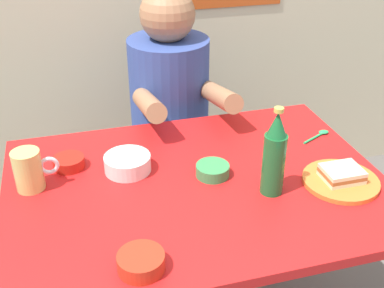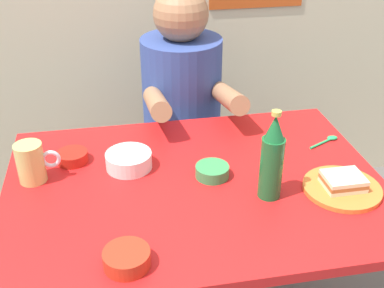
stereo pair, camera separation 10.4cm
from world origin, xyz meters
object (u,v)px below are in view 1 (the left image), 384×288
(beer_mug, at_px, (29,170))
(beer_bottle, at_px, (274,155))
(stool, at_px, (171,175))
(dining_table, at_px, (196,207))
(sandwich, at_px, (342,174))
(person_seated, at_px, (170,90))
(plate_orange, at_px, (340,181))
(sauce_bowl_chili, at_px, (141,261))

(beer_mug, distance_m, beer_bottle, 0.68)
(stool, bearing_deg, dining_table, -95.90)
(sandwich, bearing_deg, person_seated, 114.64)
(person_seated, distance_m, beer_bottle, 0.74)
(stool, bearing_deg, beer_mug, -134.65)
(dining_table, distance_m, person_seated, 0.63)
(stool, relative_size, beer_mug, 3.57)
(plate_orange, bearing_deg, beer_bottle, 175.77)
(sandwich, xyz_separation_m, beer_mug, (-0.86, 0.21, 0.03))
(sauce_bowl_chili, bearing_deg, plate_orange, 16.69)
(stool, xyz_separation_m, beer_bottle, (0.13, -0.73, 0.51))
(stool, relative_size, sauce_bowl_chili, 4.09)
(plate_orange, height_order, sandwich, sandwich)
(dining_table, height_order, sauce_bowl_chili, sauce_bowl_chili)
(plate_orange, xyz_separation_m, beer_mug, (-0.86, 0.21, 0.05))
(sandwich, bearing_deg, sauce_bowl_chili, -163.31)
(stool, distance_m, sauce_bowl_chili, 1.06)
(dining_table, relative_size, person_seated, 1.53)
(sandwich, distance_m, sauce_bowl_chili, 0.65)
(person_seated, distance_m, beer_mug, 0.74)
(stool, distance_m, beer_mug, 0.88)
(dining_table, bearing_deg, plate_orange, -16.13)
(person_seated, height_order, plate_orange, person_seated)
(beer_mug, bearing_deg, plate_orange, -13.87)
(dining_table, height_order, plate_orange, plate_orange)
(person_seated, xyz_separation_m, sandwich, (0.34, -0.74, 0.01))
(dining_table, bearing_deg, sandwich, -16.13)
(plate_orange, height_order, beer_mug, beer_mug)
(stool, height_order, beer_mug, beer_mug)
(stool, distance_m, plate_orange, 0.91)
(stool, height_order, plate_orange, plate_orange)
(dining_table, bearing_deg, beer_mug, 168.15)
(beer_mug, bearing_deg, person_seated, 44.74)
(beer_mug, bearing_deg, beer_bottle, -16.86)
(person_seated, bearing_deg, dining_table, -96.00)
(dining_table, bearing_deg, person_seated, 84.00)
(person_seated, height_order, sauce_bowl_chili, person_seated)
(dining_table, height_order, beer_mug, beer_mug)
(dining_table, xyz_separation_m, sandwich, (0.40, -0.12, 0.13))
(plate_orange, height_order, beer_bottle, beer_bottle)
(stool, height_order, sandwich, sandwich)
(person_seated, bearing_deg, sandwich, -65.36)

